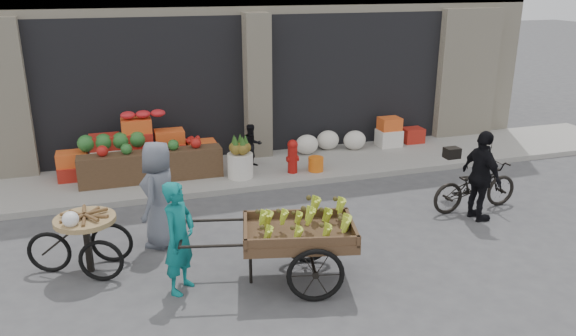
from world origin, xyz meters
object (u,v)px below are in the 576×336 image
object	(u,v)px
banana_cart	(295,230)
vendor_grey	(159,194)
orange_bucket	(316,164)
tricycle_cart	(86,235)
pineapple_bin	(240,165)
fire_hydrant	(293,155)
bicycle	(475,186)
seated_person	(252,146)
cyclist	(481,176)
vendor_woman	(179,238)

from	to	relation	value
banana_cart	vendor_grey	xyz separation A→B (m)	(-1.61, 1.73, 0.06)
orange_bucket	tricycle_cart	world-z (taller)	tricycle_cart
pineapple_bin	fire_hydrant	xyz separation A→B (m)	(1.10, -0.05, 0.13)
pineapple_bin	bicycle	size ratio (longest dim) A/B	0.30
banana_cart	tricycle_cart	distance (m)	2.94
vendor_grey	bicycle	distance (m)	5.52
seated_person	tricycle_cart	bearing A→B (deg)	-143.11
pineapple_bin	bicycle	world-z (taller)	bicycle
cyclist	fire_hydrant	bearing A→B (deg)	36.25
tricycle_cart	vendor_woman	bearing A→B (deg)	-21.76
fire_hydrant	banana_cart	bearing A→B (deg)	-107.84
seated_person	banana_cart	size ratio (longest dim) A/B	0.34
seated_person	cyclist	bearing A→B (deg)	-59.70
vendor_woman	orange_bucket	bearing A→B (deg)	-3.82
pineapple_bin	seated_person	size ratio (longest dim) A/B	0.56
pineapple_bin	banana_cart	size ratio (longest dim) A/B	0.19
banana_cart	vendor_woman	world-z (taller)	vendor_woman
seated_person	tricycle_cart	size ratio (longest dim) A/B	0.64
seated_person	tricycle_cart	world-z (taller)	seated_person
vendor_woman	vendor_grey	xyz separation A→B (m)	(-0.11, 1.48, 0.07)
seated_person	banana_cart	xyz separation A→B (m)	(-0.59, -4.67, 0.19)
pineapple_bin	seated_person	xyz separation A→B (m)	(0.40, 0.60, 0.21)
bicycle	tricycle_cart	bearing A→B (deg)	90.01
tricycle_cart	cyclist	distance (m)	6.38
bicycle	cyclist	world-z (taller)	cyclist
vendor_woman	bicycle	world-z (taller)	vendor_woman
tricycle_cart	cyclist	bearing A→B (deg)	14.48
banana_cart	cyclist	distance (m)	3.82
banana_cart	vendor_grey	size ratio (longest dim) A/B	1.62
vendor_woman	vendor_grey	distance (m)	1.48
orange_bucket	vendor_grey	xyz separation A→B (m)	(-3.41, -2.24, 0.57)
seated_person	bicycle	bearing A→B (deg)	-54.59
pineapple_bin	cyclist	world-z (taller)	cyclist
pineapple_bin	vendor_woman	size ratio (longest dim) A/B	0.34
tricycle_cart	bicycle	world-z (taller)	tricycle_cart
bicycle	cyclist	distance (m)	0.56
fire_hydrant	banana_cart	size ratio (longest dim) A/B	0.26
pineapple_bin	vendor_woman	world-z (taller)	vendor_woman
fire_hydrant	seated_person	bearing A→B (deg)	137.12
vendor_grey	cyclist	bearing A→B (deg)	110.92
vendor_grey	vendor_woman	bearing A→B (deg)	32.56
pineapple_bin	cyclist	bearing A→B (deg)	-41.08
cyclist	bicycle	bearing A→B (deg)	-28.92
pineapple_bin	tricycle_cart	world-z (taller)	tricycle_cart
fire_hydrant	vendor_woman	world-z (taller)	vendor_woman
pineapple_bin	banana_cart	world-z (taller)	banana_cart
fire_hydrant	orange_bucket	xyz separation A→B (m)	(0.50, -0.05, -0.23)
orange_bucket	banana_cart	xyz separation A→B (m)	(-1.79, -3.97, 0.50)
tricycle_cart	bicycle	size ratio (longest dim) A/B	0.85
fire_hydrant	orange_bucket	distance (m)	0.55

